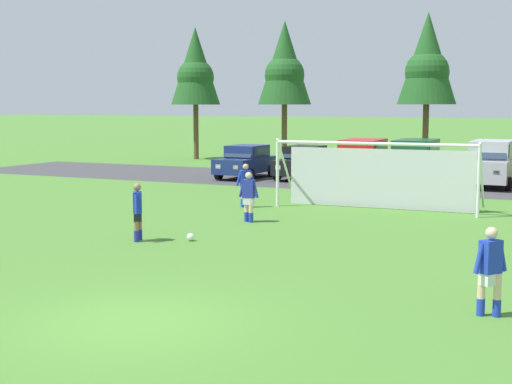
# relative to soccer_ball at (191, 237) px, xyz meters

# --- Properties ---
(ground_plane) EXTENTS (400.00, 400.00, 0.00)m
(ground_plane) POSITION_rel_soccer_ball_xyz_m (2.99, 7.81, -0.11)
(ground_plane) COLOR #477A2D
(parking_lot_strip) EXTENTS (52.00, 8.40, 0.01)m
(parking_lot_strip) POSITION_rel_soccer_ball_xyz_m (2.99, 17.39, -0.11)
(parking_lot_strip) COLOR #3D3D3F
(parking_lot_strip) RESTS_ON ground
(soccer_ball) EXTENTS (0.22, 0.22, 0.22)m
(soccer_ball) POSITION_rel_soccer_ball_xyz_m (0.00, 0.00, 0.00)
(soccer_ball) COLOR white
(soccer_ball) RESTS_ON ground
(soccer_goal) EXTENTS (7.48, 2.19, 2.57)m
(soccer_goal) POSITION_rel_soccer_ball_xyz_m (3.00, 8.55, 1.18)
(soccer_goal) COLOR white
(soccer_goal) RESTS_ON ground
(player_striker_near) EXTENTS (0.74, 0.27, 1.64)m
(player_striker_near) POSITION_rel_soccer_ball_xyz_m (0.03, 3.72, 0.71)
(player_striker_near) COLOR beige
(player_striker_near) RESTS_ON ground
(player_defender_far) EXTENTS (0.68, 0.46, 1.64)m
(player_defender_far) POSITION_rel_soccer_ball_xyz_m (-1.56, 6.79, 0.71)
(player_defender_far) COLOR tan
(player_defender_far) RESTS_ON ground
(player_winger_left) EXTENTS (0.42, 0.70, 1.64)m
(player_winger_left) POSITION_rel_soccer_ball_xyz_m (-1.33, -0.65, 0.71)
(player_winger_left) COLOR #936B4C
(player_winger_left) RESTS_ON ground
(player_winger_right) EXTENTS (0.56, 0.60, 1.64)m
(player_winger_right) POSITION_rel_soccer_ball_xyz_m (8.63, -4.13, 0.71)
(player_winger_right) COLOR beige
(player_winger_right) RESTS_ON ground
(parked_car_slot_far_left) EXTENTS (2.12, 4.24, 1.72)m
(parked_car_slot_far_left) POSITION_rel_soccer_ball_xyz_m (-6.36, 16.76, 0.77)
(parked_car_slot_far_left) COLOR navy
(parked_car_slot_far_left) RESTS_ON ground
(parked_car_slot_left) EXTENTS (2.12, 4.24, 1.72)m
(parked_car_slot_left) POSITION_rel_soccer_ball_xyz_m (-3.43, 17.55, 0.77)
(parked_car_slot_left) COLOR black
(parked_car_slot_left) RESTS_ON ground
(parked_car_slot_center_left) EXTENTS (2.30, 4.68, 2.16)m
(parked_car_slot_center_left) POSITION_rel_soccer_ball_xyz_m (-0.01, 16.53, 1.00)
(parked_car_slot_center_left) COLOR red
(parked_car_slot_center_left) RESTS_ON ground
(parked_car_slot_center) EXTENTS (2.21, 4.64, 2.16)m
(parked_car_slot_center) POSITION_rel_soccer_ball_xyz_m (2.36, 17.37, 1.00)
(parked_car_slot_center) COLOR #194C2D
(parked_car_slot_center) RESTS_ON ground
(parked_car_slot_center_right) EXTENTS (2.14, 4.60, 2.16)m
(parked_car_slot_center_right) POSITION_rel_soccer_ball_xyz_m (5.81, 17.95, 1.00)
(parked_car_slot_center_right) COLOR #B2B2BC
(parked_car_slot_center_right) RESTS_ON ground
(tree_left_edge) EXTENTS (3.46, 3.46, 9.22)m
(tree_left_edge) POSITION_rel_soccer_ball_xyz_m (-15.52, 27.55, 6.22)
(tree_left_edge) COLOR brown
(tree_left_edge) RESTS_ON ground
(tree_mid_left) EXTENTS (3.46, 3.46, 9.22)m
(tree_mid_left) POSITION_rel_soccer_ball_xyz_m (-8.35, 26.62, 6.22)
(tree_mid_left) COLOR brown
(tree_mid_left) RESTS_ON ground
(tree_center_back) EXTENTS (3.46, 3.46, 9.24)m
(tree_center_back) POSITION_rel_soccer_ball_xyz_m (0.93, 26.25, 6.23)
(tree_center_back) COLOR brown
(tree_center_back) RESTS_ON ground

